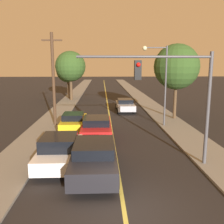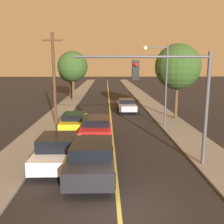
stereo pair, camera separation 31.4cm
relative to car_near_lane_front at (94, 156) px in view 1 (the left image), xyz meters
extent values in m
plane|color=black|center=(1.12, -3.07, -0.84)|extent=(200.00, 200.00, 0.00)
cube|color=black|center=(1.12, 32.93, -0.83)|extent=(8.02, 80.00, 0.01)
cube|color=#D1C14C|center=(1.12, 32.93, -0.82)|extent=(0.16, 76.00, 0.00)
cube|color=gray|center=(-4.14, 32.93, -0.78)|extent=(2.50, 80.00, 0.12)
cube|color=gray|center=(6.39, 32.93, -0.78)|extent=(2.50, 80.00, 0.12)
cube|color=black|center=(0.00, 0.04, -0.10)|extent=(1.99, 5.16, 0.75)
cube|color=black|center=(0.00, -0.17, 0.51)|extent=(1.75, 2.32, 0.46)
cylinder|color=black|center=(-0.95, 1.64, -0.47)|extent=(0.22, 0.73, 0.73)
cylinder|color=black|center=(0.95, 1.64, -0.47)|extent=(0.22, 0.73, 0.73)
cylinder|color=black|center=(-0.95, -1.56, -0.47)|extent=(0.22, 0.73, 0.73)
cylinder|color=black|center=(0.95, -1.56, -0.47)|extent=(0.22, 0.73, 0.73)
cube|color=red|center=(0.00, 6.06, -0.19)|extent=(1.99, 4.85, 0.68)
cube|color=black|center=(0.00, 5.86, 0.38)|extent=(1.75, 2.18, 0.46)
cylinder|color=black|center=(-0.95, 7.56, -0.53)|extent=(0.22, 0.61, 0.61)
cylinder|color=black|center=(0.95, 7.56, -0.53)|extent=(0.22, 0.61, 0.61)
cylinder|color=black|center=(-0.95, 4.55, -0.53)|extent=(0.22, 0.61, 0.61)
cylinder|color=black|center=(0.95, 4.55, -0.53)|extent=(0.22, 0.61, 0.61)
cube|color=white|center=(-1.77, 1.17, -0.21)|extent=(1.94, 4.42, 0.64)
cube|color=black|center=(-1.77, 1.00, 0.41)|extent=(1.71, 1.99, 0.61)
cylinder|color=black|center=(-2.69, 2.55, -0.53)|extent=(0.22, 0.61, 0.61)
cylinder|color=black|center=(-0.84, 2.55, -0.53)|extent=(0.22, 0.61, 0.61)
cylinder|color=black|center=(-2.69, -0.20, -0.53)|extent=(0.22, 0.61, 0.61)
cylinder|color=black|center=(-0.84, -0.20, -0.53)|extent=(0.22, 0.61, 0.61)
cube|color=gold|center=(-1.77, 7.62, -0.16)|extent=(1.72, 4.08, 0.65)
cube|color=black|center=(-1.77, 7.46, 0.38)|extent=(1.51, 1.84, 0.43)
cylinder|color=black|center=(-2.58, 8.89, -0.49)|extent=(0.22, 0.69, 0.69)
cylinder|color=black|center=(-0.95, 8.89, -0.49)|extent=(0.22, 0.69, 0.69)
cylinder|color=black|center=(-2.58, 6.35, -0.49)|extent=(0.22, 0.69, 0.69)
cylinder|color=black|center=(-0.95, 6.35, -0.49)|extent=(0.22, 0.69, 0.69)
cube|color=#A5A8B2|center=(2.93, 15.73, -0.21)|extent=(1.80, 4.44, 0.59)
cube|color=black|center=(2.93, 15.91, 0.29)|extent=(1.58, 2.00, 0.43)
cylinder|color=black|center=(3.78, 14.35, -0.51)|extent=(0.22, 0.66, 0.66)
cylinder|color=black|center=(2.07, 14.35, -0.51)|extent=(0.22, 0.66, 0.66)
cylinder|color=black|center=(3.78, 17.11, -0.51)|extent=(0.22, 0.66, 0.66)
cylinder|color=black|center=(2.07, 17.11, -0.51)|extent=(0.22, 0.66, 0.66)
cylinder|color=#47474C|center=(5.54, 0.74, 2.04)|extent=(0.18, 0.18, 5.51)
cylinder|color=#47474C|center=(2.38, 0.74, 4.55)|extent=(6.31, 0.12, 0.12)
cube|color=black|center=(2.07, 0.74, 3.94)|extent=(0.32, 0.28, 0.90)
sphere|color=red|center=(2.07, 0.56, 4.18)|extent=(0.20, 0.20, 0.20)
cylinder|color=#47474C|center=(5.49, 8.79, 2.46)|extent=(0.14, 0.14, 6.36)
cylinder|color=#47474C|center=(4.61, 8.79, 5.49)|extent=(1.75, 0.09, 0.09)
sphere|color=beige|center=(3.74, 8.79, 5.44)|extent=(0.36, 0.36, 0.36)
cylinder|color=#422D1E|center=(-3.49, 9.32, 2.98)|extent=(0.24, 0.24, 7.38)
cube|color=#422D1E|center=(-3.49, 9.32, 6.07)|extent=(1.60, 0.12, 0.12)
cylinder|color=#4C3823|center=(-3.91, 24.20, 0.90)|extent=(0.38, 0.38, 3.23)
sphere|color=#2D4C1E|center=(-3.91, 24.20, 3.97)|extent=(4.17, 4.17, 4.17)
cylinder|color=#4C3823|center=(-4.54, 26.19, 0.71)|extent=(0.33, 0.33, 2.85)
sphere|color=#2D4C1E|center=(-4.54, 26.19, 3.31)|extent=(3.37, 3.37, 3.37)
cylinder|color=#4C3823|center=(7.11, 11.43, 0.93)|extent=(0.29, 0.29, 3.30)
sphere|color=#2D4C1E|center=(7.11, 11.43, 4.01)|extent=(4.07, 4.07, 4.07)
camera|label=1|loc=(0.37, -10.99, 4.18)|focal=40.00mm
camera|label=2|loc=(0.69, -11.00, 4.18)|focal=40.00mm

